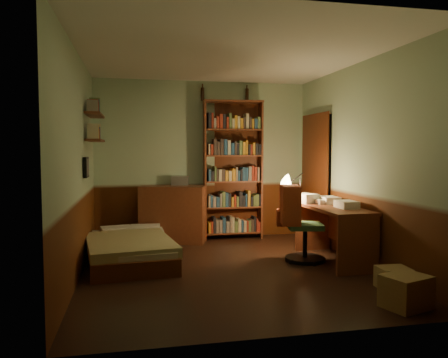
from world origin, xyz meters
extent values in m
cube|color=black|center=(0.00, 0.00, -0.01)|extent=(3.50, 4.00, 0.02)
cube|color=silver|center=(0.00, 0.00, 2.61)|extent=(3.50, 4.00, 0.02)
cube|color=#99B794|center=(0.00, 2.01, 1.30)|extent=(3.50, 0.02, 2.60)
cube|color=#99B794|center=(-1.76, 0.00, 1.30)|extent=(0.02, 4.00, 2.60)
cube|color=#99B794|center=(1.76, 0.00, 1.30)|extent=(0.02, 4.00, 2.60)
cube|color=#99B794|center=(0.00, -2.01, 1.30)|extent=(3.50, 0.02, 2.60)
cube|color=black|center=(1.72, 1.30, 1.00)|extent=(0.06, 0.90, 2.00)
cube|color=#471E0B|center=(1.69, 1.30, 1.00)|extent=(0.02, 0.98, 2.08)
cube|color=olive|center=(-1.19, 0.67, 0.28)|extent=(1.16, 1.94, 0.55)
cube|color=#602D1A|center=(-0.51, 1.76, 0.45)|extent=(1.12, 0.79, 0.90)
cube|color=#B2B2B7|center=(-0.39, 1.89, 0.97)|extent=(0.30, 0.26, 0.15)
cube|color=#602D1A|center=(0.48, 1.85, 1.14)|extent=(0.99, 0.37, 2.28)
cylinder|color=black|center=(0.00, 1.96, 2.38)|extent=(0.07, 0.07, 0.21)
cylinder|color=black|center=(0.75, 1.96, 2.38)|extent=(0.07, 0.07, 0.22)
cube|color=#602D1A|center=(1.44, 0.11, 0.36)|extent=(0.59, 1.37, 0.73)
cube|color=silver|center=(1.24, 0.59, 0.79)|extent=(0.32, 0.38, 0.13)
cone|color=black|center=(1.19, 0.64, 1.06)|extent=(0.25, 0.25, 0.66)
cube|color=#335A34|center=(1.08, 0.17, 0.43)|extent=(0.50, 0.47, 0.86)
cube|color=#B34324|center=(0.86, 0.15, 1.12)|extent=(0.38, 0.49, 0.51)
cube|color=#602D1A|center=(-1.64, 1.10, 1.60)|extent=(0.20, 0.90, 0.03)
cube|color=#602D1A|center=(-1.64, 1.10, 1.95)|extent=(0.20, 0.90, 0.03)
cube|color=black|center=(-1.72, 0.60, 1.25)|extent=(0.04, 0.32, 0.26)
cube|color=olive|center=(1.35, -1.63, 0.15)|extent=(0.49, 0.43, 0.30)
cube|color=olive|center=(1.56, -1.10, 0.11)|extent=(0.33, 0.28, 0.23)
camera|label=1|loc=(-1.13, -5.18, 1.47)|focal=35.00mm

